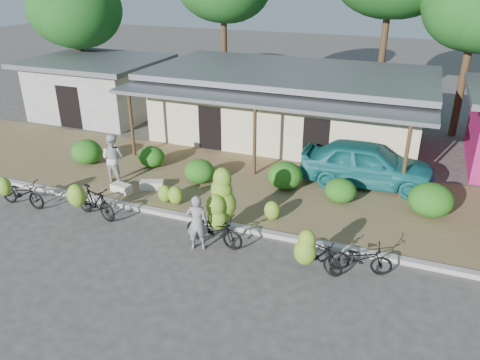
# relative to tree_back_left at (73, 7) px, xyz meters

# --- Properties ---
(ground) EXTENTS (100.00, 100.00, 0.00)m
(ground) POSITION_rel_tree_back_left_xyz_m (13.69, -13.11, -5.55)
(ground) COLOR #413E3C
(ground) RESTS_ON ground
(sidewalk) EXTENTS (60.00, 6.00, 0.12)m
(sidewalk) POSITION_rel_tree_back_left_xyz_m (13.69, -8.11, -5.49)
(sidewalk) COLOR olive
(sidewalk) RESTS_ON ground
(curb) EXTENTS (60.00, 0.25, 0.15)m
(curb) POSITION_rel_tree_back_left_xyz_m (13.69, -11.11, -5.47)
(curb) COLOR #A8A399
(curb) RESTS_ON ground
(shop_main) EXTENTS (13.00, 8.50, 3.35)m
(shop_main) POSITION_rel_tree_back_left_xyz_m (13.69, -2.18, -3.82)
(shop_main) COLOR beige
(shop_main) RESTS_ON ground
(shop_grey) EXTENTS (7.00, 6.00, 3.15)m
(shop_grey) POSITION_rel_tree_back_left_xyz_m (2.69, -2.12, -3.93)
(shop_grey) COLOR #AFB0AA
(shop_grey) RESTS_ON ground
(tree_back_left) EXTENTS (5.45, 5.35, 7.58)m
(tree_back_left) POSITION_rel_tree_back_left_xyz_m (0.00, 0.00, 0.00)
(tree_back_left) COLOR #4C321E
(tree_back_left) RESTS_ON ground
(tree_near_right) EXTENTS (4.82, 4.67, 7.85)m
(tree_near_right) POSITION_rel_tree_back_left_xyz_m (21.00, 1.50, 0.51)
(tree_near_right) COLOR #4C321E
(tree_near_right) RESTS_ON ground
(hedge_0) EXTENTS (1.31, 1.18, 1.02)m
(hedge_0) POSITION_rel_tree_back_left_xyz_m (6.77, -8.51, -4.92)
(hedge_0) COLOR #266216
(hedge_0) RESTS_ON sidewalk
(hedge_1) EXTENTS (1.12, 1.00, 0.87)m
(hedge_1) POSITION_rel_tree_back_left_xyz_m (9.47, -7.83, -4.99)
(hedge_1) COLOR #266216
(hedge_1) RESTS_ON sidewalk
(hedge_2) EXTENTS (1.18, 1.06, 0.92)m
(hedge_2) POSITION_rel_tree_back_left_xyz_m (12.01, -8.52, -4.97)
(hedge_2) COLOR #266216
(hedge_2) RESTS_ON sidewalk
(hedge_3) EXTENTS (1.32, 1.19, 1.03)m
(hedge_3) POSITION_rel_tree_back_left_xyz_m (15.20, -7.82, -4.91)
(hedge_3) COLOR #266216
(hedge_3) RESTS_ON sidewalk
(hedge_4) EXTENTS (1.11, 1.00, 0.87)m
(hedge_4) POSITION_rel_tree_back_left_xyz_m (17.33, -8.19, -4.99)
(hedge_4) COLOR #266216
(hedge_4) RESTS_ON sidewalk
(hedge_5) EXTENTS (1.45, 1.31, 1.13)m
(hedge_5) POSITION_rel_tree_back_left_xyz_m (20.27, -8.09, -4.86)
(hedge_5) COLOR #266216
(hedge_5) RESTS_ON sidewalk
(bike_far_left) EXTENTS (1.89, 1.22, 1.37)m
(bike_far_left) POSITION_rel_tree_back_left_xyz_m (6.98, -12.41, -4.99)
(bike_far_left) COLOR black
(bike_far_left) RESTS_ON ground
(bike_left) EXTENTS (1.94, 1.37, 1.45)m
(bike_left) POSITION_rel_tree_back_left_xyz_m (9.84, -12.18, -4.89)
(bike_left) COLOR black
(bike_left) RESTS_ON ground
(bike_center) EXTENTS (1.98, 1.29, 2.31)m
(bike_center) POSITION_rel_tree_back_left_xyz_m (14.28, -11.91, -4.64)
(bike_center) COLOR black
(bike_center) RESTS_ON ground
(bike_right) EXTENTS (1.63, 1.36, 1.51)m
(bike_right) POSITION_rel_tree_back_left_xyz_m (17.38, -12.49, -4.90)
(bike_right) COLOR black
(bike_right) RESTS_ON ground
(bike_far_right) EXTENTS (1.78, 0.84, 0.90)m
(bike_far_right) POSITION_rel_tree_back_left_xyz_m (18.57, -12.00, -5.10)
(bike_far_right) COLOR black
(bike_far_right) RESTS_ON ground
(loose_banana_a) EXTENTS (0.51, 0.43, 0.63)m
(loose_banana_a) POSITION_rel_tree_back_left_xyz_m (11.58, -10.44, -5.11)
(loose_banana_a) COLOR #6FA429
(loose_banana_a) RESTS_ON sidewalk
(loose_banana_b) EXTENTS (0.53, 0.45, 0.67)m
(loose_banana_b) POSITION_rel_tree_back_left_xyz_m (12.02, -10.46, -5.09)
(loose_banana_b) COLOR #6FA429
(loose_banana_b) RESTS_ON sidewalk
(loose_banana_c) EXTENTS (0.53, 0.45, 0.66)m
(loose_banana_c) POSITION_rel_tree_back_left_xyz_m (15.48, -10.28, -5.09)
(loose_banana_c) COLOR #6FA429
(loose_banana_c) RESTS_ON sidewalk
(sack_near) EXTENTS (0.94, 0.69, 0.30)m
(sack_near) POSITION_rel_tree_back_left_xyz_m (10.58, -9.68, -5.28)
(sack_near) COLOR white
(sack_near) RESTS_ON sidewalk
(sack_far) EXTENTS (0.80, 0.49, 0.28)m
(sack_far) POSITION_rel_tree_back_left_xyz_m (9.65, -10.29, -5.29)
(sack_far) COLOR white
(sack_far) RESTS_ON sidewalk
(vendor) EXTENTS (0.74, 0.59, 1.75)m
(vendor) POSITION_rel_tree_back_left_xyz_m (13.90, -12.55, -4.67)
(vendor) COLOR gray
(vendor) RESTS_ON ground
(bystander) EXTENTS (0.94, 0.75, 1.90)m
(bystander) POSITION_rel_tree_back_left_xyz_m (8.90, -9.58, -4.48)
(bystander) COLOR silver
(bystander) RESTS_ON sidewalk
(teal_van) EXTENTS (5.02, 2.23, 1.68)m
(teal_van) POSITION_rel_tree_back_left_xyz_m (17.92, -6.33, -4.59)
(teal_van) COLOR #196F73
(teal_van) RESTS_ON sidewalk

